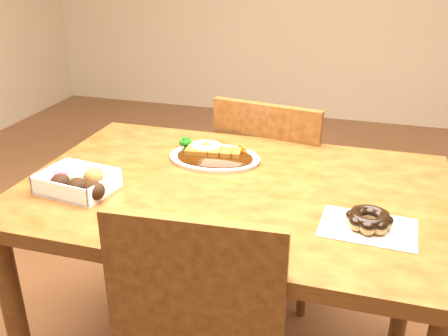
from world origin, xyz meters
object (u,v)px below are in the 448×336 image
(table, at_px, (234,216))
(pon_de_ring, at_px, (369,220))
(chair_far, at_px, (275,191))
(katsu_curry_plate, at_px, (213,155))
(donut_box, at_px, (75,181))

(table, bearing_deg, pon_de_ring, -19.93)
(pon_de_ring, bearing_deg, chair_far, 117.59)
(katsu_curry_plate, height_order, pon_de_ring, katsu_curry_plate)
(katsu_curry_plate, bearing_deg, chair_far, 69.86)
(katsu_curry_plate, distance_m, pon_de_ring, 0.57)
(chair_far, bearing_deg, katsu_curry_plate, 79.10)
(katsu_curry_plate, bearing_deg, pon_de_ring, -31.43)
(pon_de_ring, bearing_deg, table, 160.07)
(chair_far, xyz_separation_m, donut_box, (-0.44, -0.69, 0.30))
(chair_far, height_order, pon_de_ring, chair_far)
(pon_de_ring, bearing_deg, katsu_curry_plate, 148.57)
(table, xyz_separation_m, pon_de_ring, (0.37, -0.13, 0.12))
(donut_box, bearing_deg, pon_de_ring, 1.34)
(donut_box, bearing_deg, katsu_curry_plate, 46.50)
(table, bearing_deg, katsu_curry_plate, 125.25)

